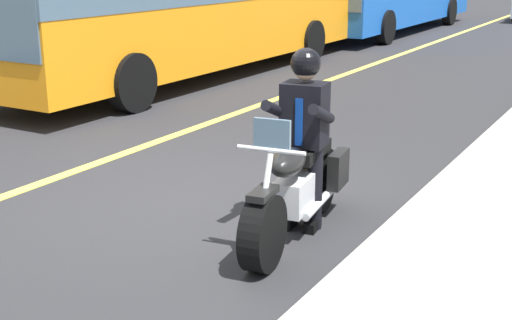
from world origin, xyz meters
name	(u,v)px	position (x,y,z in m)	size (l,w,h in m)	color
ground_plane	(204,202)	(0.00, 0.00, 0.00)	(80.00, 80.00, 0.00)	#28282B
lane_center_stripe	(68,173)	(0.00, -2.00, 0.01)	(60.00, 0.16, 0.01)	#E5DB4C
motorcycle_main	(297,189)	(0.27, 1.24, 0.45)	(2.22, 0.79, 1.26)	black
rider_main	(304,123)	(0.08, 1.21, 1.04)	(0.68, 0.61, 1.74)	black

